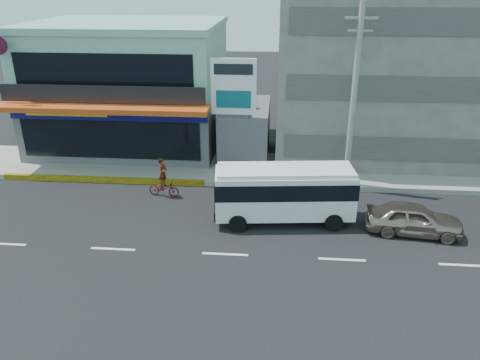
% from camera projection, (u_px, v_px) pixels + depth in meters
% --- Properties ---
extents(ground, '(120.00, 120.00, 0.00)m').
position_uv_depth(ground, '(225.00, 254.00, 20.27)').
color(ground, black).
rests_on(ground, ground).
extents(sidewalk, '(70.00, 5.00, 0.30)m').
position_uv_depth(sidewalk, '(324.00, 171.00, 28.50)').
color(sidewalk, gray).
rests_on(sidewalk, ground).
extents(shop_building, '(12.40, 11.70, 8.00)m').
position_uv_depth(shop_building, '(132.00, 89.00, 32.03)').
color(shop_building, '#4C4D52').
rests_on(shop_building, ground).
extents(concrete_building, '(16.00, 12.00, 14.00)m').
position_uv_depth(concrete_building, '(403.00, 44.00, 30.40)').
color(concrete_building, gray).
rests_on(concrete_building, ground).
extents(gap_structure, '(3.00, 6.00, 3.50)m').
position_uv_depth(gap_structure, '(246.00, 132.00, 30.53)').
color(gap_structure, '#4C4D52').
rests_on(gap_structure, ground).
extents(satellite_dish, '(1.50, 1.50, 0.15)m').
position_uv_depth(satellite_dish, '(245.00, 108.00, 28.89)').
color(satellite_dish, slate).
rests_on(satellite_dish, gap_structure).
extents(billboard, '(2.60, 0.18, 6.90)m').
position_uv_depth(billboard, '(234.00, 93.00, 26.74)').
color(billboard, gray).
rests_on(billboard, ground).
extents(utility_pole_near, '(1.60, 0.30, 10.00)m').
position_uv_depth(utility_pole_near, '(353.00, 99.00, 24.51)').
color(utility_pole_near, '#999993').
rests_on(utility_pole_near, ground).
extents(minibus, '(6.84, 2.90, 2.78)m').
position_uv_depth(minibus, '(284.00, 190.00, 22.41)').
color(minibus, silver).
rests_on(minibus, ground).
extents(sedan, '(4.54, 2.28, 1.48)m').
position_uv_depth(sedan, '(414.00, 219.00, 21.68)').
color(sedan, gray).
rests_on(sedan, ground).
extents(motorcycle_rider, '(1.78, 0.82, 2.20)m').
position_uv_depth(motorcycle_rider, '(164.00, 184.00, 25.38)').
color(motorcycle_rider, '#4F0B0C').
rests_on(motorcycle_rider, ground).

